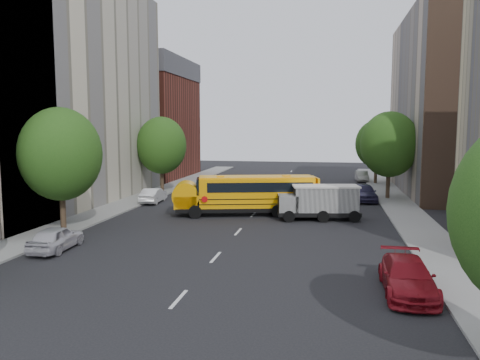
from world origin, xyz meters
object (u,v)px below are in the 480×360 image
(street_tree_5, at_px, (377,144))
(parked_car_4, at_px, (364,192))
(parked_car_0, at_px, (56,238))
(parked_car_5, at_px, (362,176))
(street_tree_4, at_px, (389,144))
(parked_car_1, at_px, (153,195))
(parked_car_3, at_px, (407,277))
(safari_truck, at_px, (319,202))
(school_bus, at_px, (246,193))
(street_tree_2, at_px, (161,145))
(street_tree_1, at_px, (61,154))

(street_tree_5, xyz_separation_m, parked_car_4, (-2.20, -13.64, -3.91))
(parked_car_0, bearing_deg, parked_car_5, -120.02)
(street_tree_4, height_order, street_tree_5, street_tree_4)
(parked_car_1, height_order, parked_car_3, parked_car_3)
(safari_truck, distance_m, parked_car_1, 15.42)
(school_bus, xyz_separation_m, safari_truck, (5.54, -0.85, -0.37))
(parked_car_3, xyz_separation_m, parked_car_4, (0.00, 24.03, 0.09))
(street_tree_2, xyz_separation_m, parked_car_4, (19.80, -1.64, -4.04))
(safari_truck, distance_m, parked_car_0, 17.83)
(street_tree_4, relative_size, street_tree_5, 1.08)
(street_tree_2, relative_size, parked_car_5, 1.94)
(school_bus, bearing_deg, parked_car_3, -73.29)
(parked_car_1, distance_m, parked_car_5, 28.04)
(street_tree_5, distance_m, parked_car_0, 39.80)
(parked_car_1, xyz_separation_m, parked_car_3, (18.40, -19.67, 0.04))
(parked_car_3, bearing_deg, street_tree_5, 86.76)
(parked_car_0, bearing_deg, safari_truck, -144.04)
(street_tree_4, distance_m, safari_truck, 13.08)
(street_tree_4, height_order, parked_car_4, street_tree_4)
(parked_car_5, bearing_deg, street_tree_5, -62.50)
(street_tree_1, height_order, parked_car_4, street_tree_1)
(parked_car_3, bearing_deg, parked_car_5, 88.95)
(street_tree_4, bearing_deg, street_tree_2, 180.00)
(school_bus, bearing_deg, safari_truck, -23.15)
(parked_car_1, bearing_deg, school_bus, 151.75)
(parked_car_4, bearing_deg, street_tree_1, -145.73)
(street_tree_1, distance_m, parked_car_0, 6.44)
(street_tree_2, bearing_deg, street_tree_5, 28.61)
(street_tree_4, relative_size, parked_car_5, 2.04)
(street_tree_2, bearing_deg, parked_car_5, 35.01)
(parked_car_0, bearing_deg, street_tree_2, -87.77)
(street_tree_2, xyz_separation_m, street_tree_5, (22.00, 12.00, -0.12))
(street_tree_1, xyz_separation_m, parked_car_4, (19.80, 16.36, -4.16))
(safari_truck, xyz_separation_m, parked_car_0, (-13.78, -11.30, -0.64))
(street_tree_5, bearing_deg, school_bus, -117.59)
(street_tree_5, distance_m, parked_car_3, 37.94)
(safari_truck, height_order, parked_car_1, safari_truck)
(parked_car_0, xyz_separation_m, parked_car_1, (-0.80, 16.29, -0.02))
(street_tree_1, xyz_separation_m, parked_car_1, (1.40, 12.00, -4.29))
(safari_truck, distance_m, parked_car_3, 15.18)
(street_tree_4, distance_m, parked_car_0, 30.14)
(street_tree_5, xyz_separation_m, school_bus, (-11.56, -22.13, -3.01))
(street_tree_4, height_order, parked_car_5, street_tree_4)
(street_tree_1, relative_size, parked_car_0, 1.98)
(street_tree_2, distance_m, parked_car_5, 25.50)
(street_tree_2, height_order, parked_car_0, street_tree_2)
(street_tree_2, xyz_separation_m, school_bus, (10.44, -10.13, -3.14))
(safari_truck, height_order, parked_car_0, safari_truck)
(street_tree_5, relative_size, school_bus, 0.68)
(parked_car_3, distance_m, parked_car_5, 40.11)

